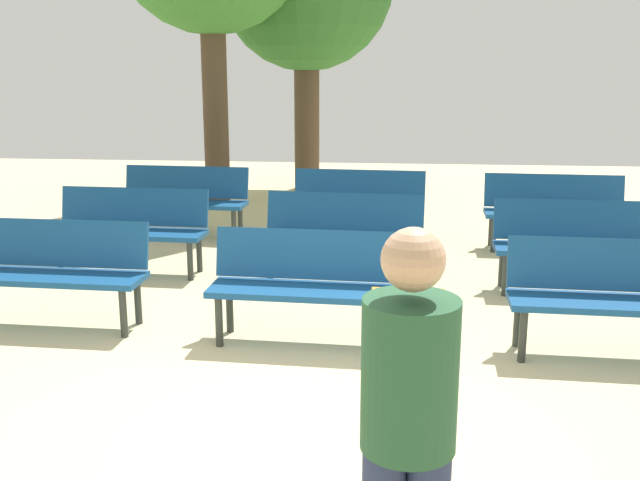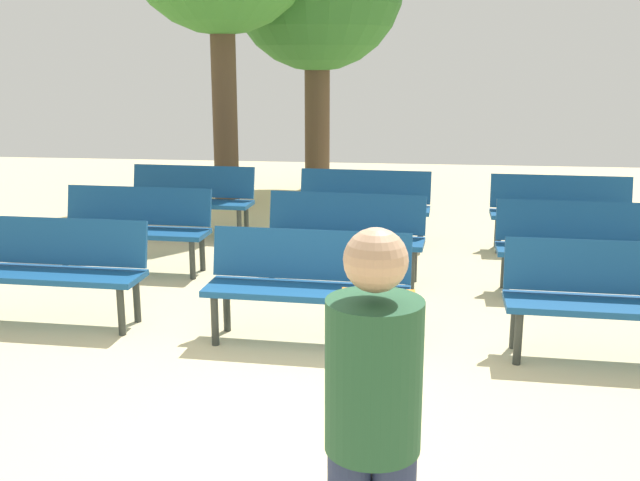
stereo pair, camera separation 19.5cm
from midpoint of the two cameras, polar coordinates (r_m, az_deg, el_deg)
name	(u,v)px [view 2 (the right image)]	position (r m, az deg, el deg)	size (l,w,h in m)	color
ground_plane	(266,432)	(4.63, -2.95, -14.52)	(24.00, 24.00, 0.00)	beige
bench_r0_c0	(52,264)	(6.64, -19.09, -1.73)	(1.62, 0.53, 0.87)	navy
bench_r0_c1	(308,279)	(5.84, 0.04, -3.01)	(1.62, 0.56, 0.87)	navy
bench_r0_c2	(615,294)	(5.94, 22.61, -3.82)	(1.62, 0.54, 0.87)	navy
bench_r1_c0	(135,224)	(8.04, -13.36, 1.27)	(1.62, 0.54, 0.87)	navy
bench_r1_c1	(345,232)	(7.46, 2.65, 0.67)	(1.63, 0.60, 0.87)	navy
bench_r1_c2	(582,243)	(7.47, 20.23, -0.15)	(1.62, 0.54, 0.87)	navy
bench_r2_c0	(191,196)	(9.53, -9.33, 3.38)	(1.62, 0.57, 0.87)	navy
bench_r2_c1	(364,202)	(9.05, 4.00, 2.98)	(1.62, 0.56, 0.87)	navy
bench_r2_c2	(561,209)	(9.08, 18.60, 2.33)	(1.62, 0.55, 0.87)	navy
visitor_with_backpack	(373,421)	(2.73, 6.20, -13.61)	(0.34, 0.52, 1.65)	navy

